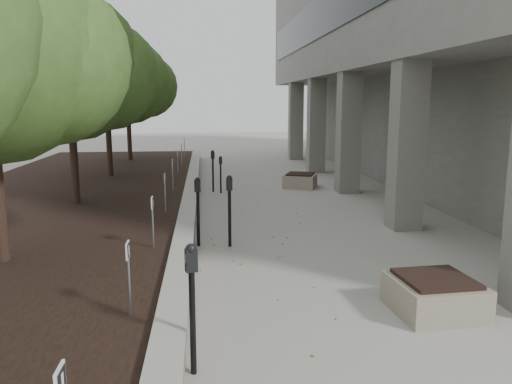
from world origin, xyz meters
TOP-DOWN VIEW (x-y plane):
  - ground at (0.00, 0.00)m, footprint 90.00×90.00m
  - retaining_wall at (-1.82, 9.00)m, footprint 0.39×26.00m
  - planting_bed at (-5.50, 9.00)m, footprint 7.00×26.00m
  - crabapple_tree_3 at (-4.80, 8.00)m, footprint 4.60×4.00m
  - crabapple_tree_4 at (-4.80, 13.00)m, footprint 4.60×4.00m
  - crabapple_tree_5 at (-4.80, 18.00)m, footprint 4.60×4.00m
  - parking_sign_2 at (-2.35, 0.50)m, footprint 0.04×0.22m
  - parking_sign_3 at (-2.35, 3.50)m, footprint 0.04×0.22m
  - parking_sign_4 at (-2.35, 6.50)m, footprint 0.04×0.22m
  - parking_sign_5 at (-2.35, 9.50)m, footprint 0.04×0.22m
  - parking_sign_6 at (-2.35, 12.50)m, footprint 0.04×0.22m
  - parking_sign_7 at (-2.35, 15.50)m, footprint 0.04×0.22m
  - parking_sign_8 at (-2.35, 18.50)m, footprint 0.04×0.22m
  - parking_meter_1 at (-1.55, -0.28)m, footprint 0.17×0.14m
  - parking_meter_2 at (-1.55, 4.94)m, footprint 0.16×0.12m
  - parking_meter_3 at (-0.88, 4.84)m, footprint 0.16×0.12m
  - parking_meter_4 at (-1.13, 11.55)m, footprint 0.15×0.12m
  - parking_meter_5 at (-0.87, 11.23)m, footprint 0.13×0.10m
  - planter_front at (1.93, 1.08)m, footprint 1.25×1.25m
  - planter_back at (2.01, 12.17)m, footprint 1.40×1.40m
  - berry_scatter at (-0.10, 5.00)m, footprint 3.30×14.10m

SIDE VIEW (x-z plane):
  - ground at x=0.00m, z-range 0.00..0.00m
  - berry_scatter at x=-0.10m, z-range 0.00..0.02m
  - planting_bed at x=-5.50m, z-range 0.00..0.40m
  - retaining_wall at x=-1.82m, z-range 0.00..0.50m
  - planter_back at x=2.01m, z-range 0.00..0.51m
  - planter_front at x=1.93m, z-range 0.00..0.55m
  - parking_meter_5 at x=-0.87m, z-range 0.00..1.26m
  - parking_meter_4 at x=-1.13m, z-range 0.00..1.43m
  - parking_meter_2 at x=-1.55m, z-range 0.00..1.49m
  - parking_meter_1 at x=-1.55m, z-range 0.00..1.54m
  - parking_meter_3 at x=-0.88m, z-range 0.00..1.54m
  - parking_sign_2 at x=-2.35m, z-range 0.40..1.36m
  - parking_sign_3 at x=-2.35m, z-range 0.40..1.36m
  - parking_sign_4 at x=-2.35m, z-range 0.40..1.36m
  - parking_sign_5 at x=-2.35m, z-range 0.40..1.36m
  - parking_sign_6 at x=-2.35m, z-range 0.40..1.36m
  - parking_sign_7 at x=-2.35m, z-range 0.40..1.36m
  - parking_sign_8 at x=-2.35m, z-range 0.40..1.36m
  - crabapple_tree_3 at x=-4.80m, z-range 0.40..5.84m
  - crabapple_tree_4 at x=-4.80m, z-range 0.40..5.84m
  - crabapple_tree_5 at x=-4.80m, z-range 0.40..5.84m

